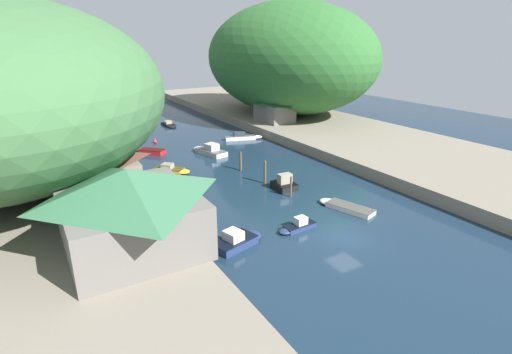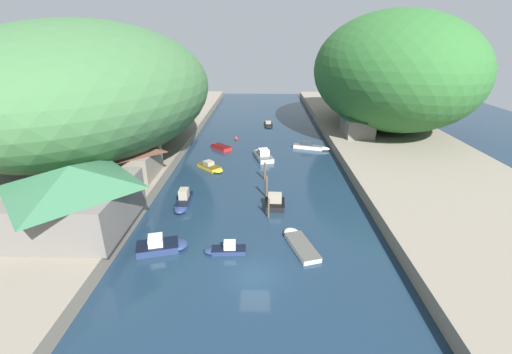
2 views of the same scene
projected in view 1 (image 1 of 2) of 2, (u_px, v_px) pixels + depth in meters
The scene contains 23 objects.
water_surface at pixel (204, 153), 58.55m from camera, with size 130.00×130.00×0.00m, color #192D42.
left_bank at pixel (21, 176), 47.03m from camera, with size 22.00×120.00×1.48m.
right_bank at pixel (327, 130), 69.58m from camera, with size 22.00×120.00×1.48m.
hillside_right at pixel (288, 58), 77.62m from camera, with size 28.67×40.13×21.20m.
waterfront_building at pixel (129, 207), 28.95m from camera, with size 9.91×10.96×6.05m.
boathouse_shed at pixel (97, 170), 39.29m from camera, with size 7.88×7.33×4.57m.
right_bank_cottage at pixel (274, 108), 72.04m from camera, with size 5.05×7.70×4.64m.
boat_near_quay at pixel (297, 226), 35.45m from camera, with size 3.83×1.35×1.13m.
boat_mid_channel at pixel (196, 202), 40.03m from camera, with size 1.51×5.05×1.78m.
boat_far_right_bank at pixel (283, 183), 45.09m from camera, with size 2.31×3.37×1.80m.
boat_yellow_tender at pixel (344, 206), 39.82m from camera, with size 3.34×6.10×0.49m.
boat_red_skiff at pixel (238, 240), 32.93m from camera, with size 4.92×3.13×1.46m.
boat_moored_right at pixel (169, 125), 75.60m from camera, with size 1.80×4.83×0.93m.
boat_cabin_cruiser at pixel (172, 170), 50.18m from camera, with size 4.51×4.54×1.13m.
boat_small_dinghy at pixel (209, 150), 58.14m from camera, with size 3.62×6.50×1.64m.
boat_navy_launch at pixel (149, 151), 58.36m from camera, with size 4.26×4.42×0.64m.
boat_far_upstream at pixel (244, 137), 65.91m from camera, with size 6.27×2.97×1.36m.
mooring_post_nearest at pixel (291, 187), 42.39m from camera, with size 0.21×0.21×2.35m.
mooring_post_second at pixel (265, 172), 46.21m from camera, with size 0.28×0.28×2.79m.
mooring_post_middle at pixel (241, 161), 50.68m from camera, with size 0.28×0.28×2.52m.
channel_buoy_near at pixel (155, 141), 63.75m from camera, with size 0.56×0.56×0.84m.
person_on_quay at pixel (155, 218), 32.11m from camera, with size 0.25×0.40×1.69m.
person_by_boathouse at pixel (155, 206), 34.41m from camera, with size 0.30×0.42×1.69m.
Camera 1 is at (-22.23, -22.30, 16.42)m, focal length 28.00 mm.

